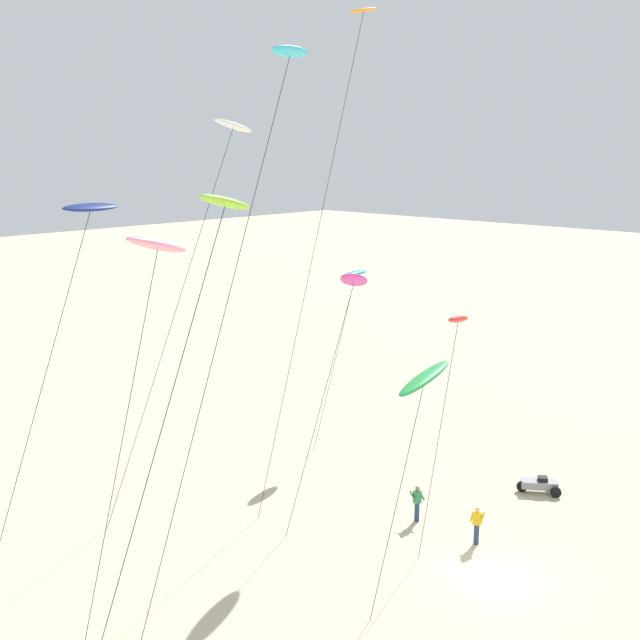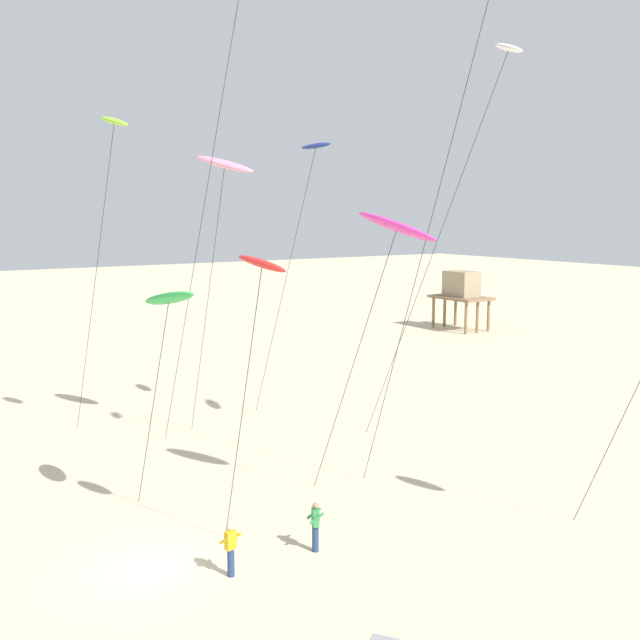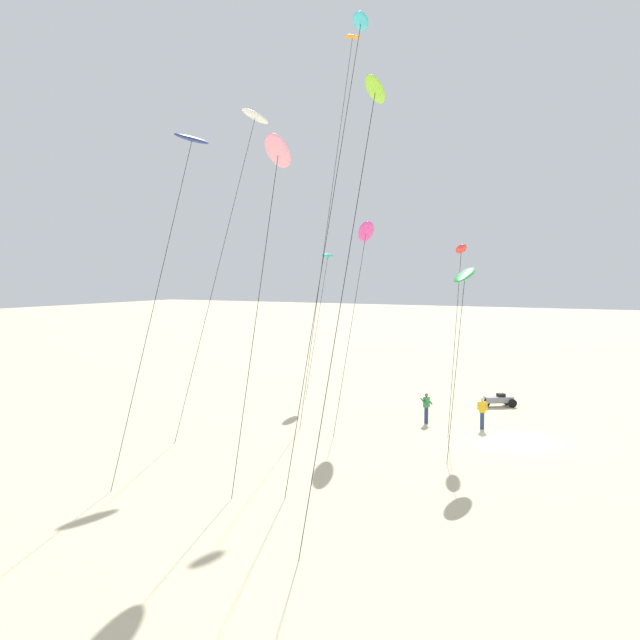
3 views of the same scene
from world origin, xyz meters
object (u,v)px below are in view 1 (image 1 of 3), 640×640
at_px(kite_navy, 89,212).
at_px(kite_flyer_middle, 417,503).
at_px(kite_cyan, 288,60).
at_px(kite_teal, 355,274).
at_px(kite_flyer_nearest, 477,524).
at_px(kite_orange, 359,31).
at_px(kite_green, 424,379).
at_px(kite_white, 231,132).
at_px(kite_lime, 223,210).
at_px(kite_magenta, 354,281).
at_px(beach_buggy, 540,484).
at_px(kite_red, 458,321).
at_px(kite_pink, 157,246).

distance_m(kite_navy, kite_flyer_middle, 18.66).
distance_m(kite_cyan, kite_teal, 18.74).
bearing_deg(kite_flyer_nearest, kite_orange, 74.02).
bearing_deg(kite_teal, kite_green, -130.50).
bearing_deg(kite_white, kite_navy, -163.47).
xyz_separation_m(kite_orange, kite_white, (-4.40, 4.09, -4.56)).
bearing_deg(kite_green, kite_lime, 172.68).
bearing_deg(kite_flyer_nearest, kite_lime, 175.59).
distance_m(kite_navy, kite_magenta, 11.92).
distance_m(kite_green, beach_buggy, 13.21).
bearing_deg(kite_red, kite_flyer_middle, 87.06).
relative_size(kite_orange, kite_teal, 2.37).
xyz_separation_m(kite_cyan, kite_magenta, (6.43, 2.48, -8.79)).
xyz_separation_m(kite_navy, kite_teal, (17.82, 2.29, -4.64)).
bearing_deg(kite_flyer_middle, kite_cyan, 171.40).
distance_m(kite_red, kite_teal, 13.18).
bearing_deg(kite_magenta, kite_flyer_nearest, -86.61).
distance_m(kite_flyer_middle, beach_buggy, 7.02).
xyz_separation_m(kite_red, kite_flyer_nearest, (0.11, -1.24, -8.54)).
height_order(kite_navy, kite_white, kite_white).
relative_size(kite_pink, kite_green, 1.58).
bearing_deg(kite_teal, kite_cyan, -147.89).
bearing_deg(kite_green, kite_white, 79.88).
bearing_deg(kite_navy, kite_green, -55.98).
height_order(kite_pink, kite_magenta, kite_pink).
distance_m(kite_orange, kite_flyer_middle, 21.65).
bearing_deg(kite_flyer_nearest, kite_flyer_middle, 90.30).
height_order(kite_navy, kite_lime, kite_lime).
height_order(kite_green, kite_white, kite_white).
bearing_deg(kite_green, beach_buggy, 3.62).
distance_m(kite_orange, kite_teal, 13.36).
xyz_separation_m(kite_pink, kite_navy, (0.32, 4.64, 0.87)).
bearing_deg(kite_green, kite_orange, 53.33).
bearing_deg(kite_cyan, kite_orange, 27.29).
height_order(kite_teal, kite_flyer_middle, kite_teal).
bearing_deg(kite_flyer_nearest, kite_navy, 137.44).
bearing_deg(kite_teal, kite_red, -120.79).
bearing_deg(kite_cyan, kite_white, 60.80).
xyz_separation_m(kite_magenta, kite_white, (-1.44, 6.45, 6.50)).
bearing_deg(kite_red, kite_cyan, 156.81).
height_order(kite_green, kite_flyer_nearest, kite_green).
xyz_separation_m(kite_lime, kite_green, (8.35, -1.07, -6.50)).
distance_m(kite_navy, kite_green, 13.82).
xyz_separation_m(kite_red, kite_magenta, (-0.28, 5.36, 1.09)).
height_order(kite_cyan, kite_flyer_middle, kite_cyan).
height_order(kite_cyan, kite_orange, kite_orange).
bearing_deg(kite_orange, kite_lime, -152.10).
relative_size(kite_lime, kite_red, 1.54).
xyz_separation_m(kite_flyer_nearest, beach_buggy, (6.52, 0.57, -0.46)).
bearing_deg(kite_lime, kite_red, 1.24).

